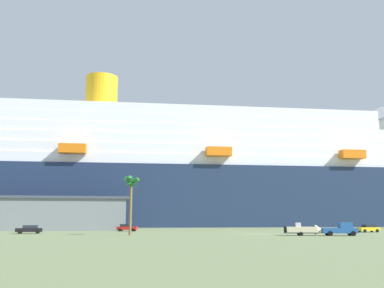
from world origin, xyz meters
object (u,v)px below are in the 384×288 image
(parked_car_black_coupe, at_px, (29,229))
(cruise_ship, at_px, (214,178))
(small_boat_on_trailer, at_px, (305,230))
(parked_car_yellow_taxi, at_px, (368,228))
(palm_tree, at_px, (131,186))
(pickup_truck, at_px, (341,229))
(parked_car_red_hatchback, at_px, (127,227))

(parked_car_black_coupe, bearing_deg, cruise_ship, 53.51)
(small_boat_on_trailer, height_order, parked_car_black_coupe, small_boat_on_trailer)
(small_boat_on_trailer, height_order, parked_car_yellow_taxi, small_boat_on_trailer)
(small_boat_on_trailer, height_order, palm_tree, palm_tree)
(parked_car_black_coupe, bearing_deg, pickup_truck, -15.05)
(pickup_truck, distance_m, parked_car_yellow_taxi, 20.12)
(parked_car_red_hatchback, height_order, parked_car_yellow_taxi, same)
(pickup_truck, relative_size, parked_car_yellow_taxi, 1.28)
(cruise_ship, bearing_deg, palm_tree, -109.96)
(cruise_ship, relative_size, pickup_truck, 51.33)
(small_boat_on_trailer, bearing_deg, parked_car_red_hatchback, 140.25)
(cruise_ship, distance_m, palm_tree, 75.03)
(cruise_ship, height_order, parked_car_black_coupe, cruise_ship)
(pickup_truck, xyz_separation_m, small_boat_on_trailer, (-5.83, 0.94, -0.08))
(cruise_ship, relative_size, palm_tree, 29.40)
(palm_tree, bearing_deg, small_boat_on_trailer, -8.10)
(pickup_truck, xyz_separation_m, parked_car_black_coupe, (-54.60, 14.69, -0.21))
(parked_car_red_hatchback, distance_m, parked_car_yellow_taxi, 51.42)
(cruise_ship, distance_m, parked_car_black_coupe, 76.95)
(cruise_ship, bearing_deg, parked_car_yellow_taxi, -69.05)
(parked_car_yellow_taxi, bearing_deg, pickup_truck, -130.70)
(cruise_ship, height_order, pickup_truck, cruise_ship)
(pickup_truck, height_order, parked_car_yellow_taxi, pickup_truck)
(parked_car_red_hatchback, bearing_deg, pickup_truck, -35.97)
(parked_car_red_hatchback, bearing_deg, parked_car_yellow_taxi, -13.02)
(cruise_ship, bearing_deg, pickup_truck, -82.55)
(small_boat_on_trailer, distance_m, palm_tree, 30.66)
(cruise_ship, distance_m, parked_car_yellow_taxi, 66.16)
(parked_car_yellow_taxi, height_order, parked_car_black_coupe, same)
(pickup_truck, height_order, parked_car_red_hatchback, pickup_truck)
(small_boat_on_trailer, height_order, parked_car_red_hatchback, small_boat_on_trailer)
(small_boat_on_trailer, relative_size, parked_car_black_coupe, 1.41)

